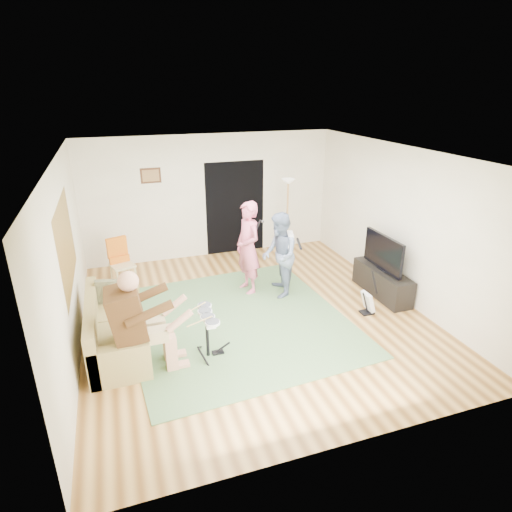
{
  "coord_description": "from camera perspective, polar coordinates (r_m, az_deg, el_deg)",
  "views": [
    {
      "loc": [
        -2.01,
        -6.05,
        3.66
      ],
      "look_at": [
        0.14,
        0.3,
        0.95
      ],
      "focal_mm": 30.0,
      "sensor_mm": 36.0,
      "label": 1
    }
  ],
  "objects": [
    {
      "name": "picture_frame",
      "position": [
        9.24,
        -13.87,
        10.37
      ],
      "size": [
        0.42,
        0.03,
        0.32
      ],
      "primitive_type": "cube",
      "color": "#3F2314",
      "rests_on": "walls"
    },
    {
      "name": "walls",
      "position": [
        6.78,
        -0.3,
        2.07
      ],
      "size": [
        5.5,
        6.0,
        2.7
      ],
      "primitive_type": null,
      "color": "#EEE4CE",
      "rests_on": "floor"
    },
    {
      "name": "tv_cabinet",
      "position": [
        8.27,
        16.46,
        -3.34
      ],
      "size": [
        0.4,
        1.4,
        0.5
      ],
      "primitive_type": "cube",
      "color": "black",
      "rests_on": "floor"
    },
    {
      "name": "microphone",
      "position": [
        7.75,
        0.33,
        4.22
      ],
      "size": [
        0.06,
        0.06,
        0.24
      ],
      "primitive_type": null,
      "color": "black",
      "rests_on": "singer"
    },
    {
      "name": "ceiling",
      "position": [
        6.45,
        -0.32,
        13.42
      ],
      "size": [
        6.0,
        6.0,
        0.0
      ],
      "primitive_type": "plane",
      "rotation": [
        3.14,
        0.0,
        0.0
      ],
      "color": "white",
      "rests_on": "walls"
    },
    {
      "name": "area_rug",
      "position": [
        7.19,
        -2.52,
        -8.57
      ],
      "size": [
        3.67,
        3.91,
        0.02
      ],
      "primitive_type": "cube",
      "rotation": [
        0.0,
        0.0,
        0.06
      ],
      "color": "#4D7346",
      "rests_on": "floor"
    },
    {
      "name": "doorway",
      "position": [
        9.75,
        -2.8,
        6.43
      ],
      "size": [
        2.1,
        0.0,
        2.1
      ],
      "primitive_type": "plane",
      "rotation": [
        1.57,
        0.0,
        0.0
      ],
      "color": "black",
      "rests_on": "walls"
    },
    {
      "name": "torchiere_lamp",
      "position": [
        9.36,
        4.23,
        6.85
      ],
      "size": [
        0.32,
        0.32,
        1.79
      ],
      "color": "black",
      "rests_on": "floor"
    },
    {
      "name": "guitar_held",
      "position": [
        7.7,
        4.57,
        2.22
      ],
      "size": [
        0.29,
        0.61,
        0.26
      ],
      "primitive_type": null,
      "rotation": [
        0.0,
        0.0,
        -0.3
      ],
      "color": "white",
      "rests_on": "guitarist"
    },
    {
      "name": "guitarist",
      "position": [
        7.73,
        3.14,
        0.1
      ],
      "size": [
        0.75,
        0.87,
        1.57
      ],
      "primitive_type": "imported",
      "rotation": [
        0.0,
        0.0,
        -1.79
      ],
      "color": "slate",
      "rests_on": "floor"
    },
    {
      "name": "dining_chair",
      "position": [
        8.64,
        -17.32,
        -1.69
      ],
      "size": [
        0.51,
        0.54,
        0.95
      ],
      "rotation": [
        0.0,
        0.0,
        0.32
      ],
      "color": "#D2BC88",
      "rests_on": "floor"
    },
    {
      "name": "window_blinds",
      "position": [
        6.64,
        -23.99,
        1.49
      ],
      "size": [
        0.0,
        2.05,
        2.05
      ],
      "primitive_type": "plane",
      "rotation": [
        1.57,
        0.0,
        1.57
      ],
      "color": "olive",
      "rests_on": "walls"
    },
    {
      "name": "television",
      "position": [
        8.01,
        16.62,
        0.49
      ],
      "size": [
        0.06,
        1.09,
        0.63
      ],
      "primitive_type": "cube",
      "color": "black",
      "rests_on": "tv_cabinet"
    },
    {
      "name": "singer",
      "position": [
        7.83,
        -1.06,
        1.09
      ],
      "size": [
        0.53,
        0.7,
        1.74
      ],
      "primitive_type": "imported",
      "rotation": [
        0.0,
        0.0,
        -1.37
      ],
      "color": "#D65D7D",
      "rests_on": "floor"
    },
    {
      "name": "drum_kit",
      "position": [
        6.22,
        -6.5,
        -10.7
      ],
      "size": [
        0.39,
        0.7,
        0.72
      ],
      "color": "black",
      "rests_on": "floor"
    },
    {
      "name": "drummer",
      "position": [
        6.0,
        -14.72,
        -9.76
      ],
      "size": [
        0.96,
        0.54,
        1.47
      ],
      "color": "#4C2F15",
      "rests_on": "sofa"
    },
    {
      "name": "sofa",
      "position": [
        6.72,
        -18.64,
        -9.67
      ],
      "size": [
        0.8,
        1.93,
        0.78
      ],
      "color": "#A18E50",
      "rests_on": "floor"
    },
    {
      "name": "floor",
      "position": [
        7.35,
        -0.28,
        -7.87
      ],
      "size": [
        6.0,
        6.0,
        0.0
      ],
      "primitive_type": "plane",
      "color": "brown",
      "rests_on": "ground"
    },
    {
      "name": "guitar_spare",
      "position": [
        7.55,
        14.74,
        -5.86
      ],
      "size": [
        0.29,
        0.26,
        0.79
      ],
      "color": "black",
      "rests_on": "floor"
    }
  ]
}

